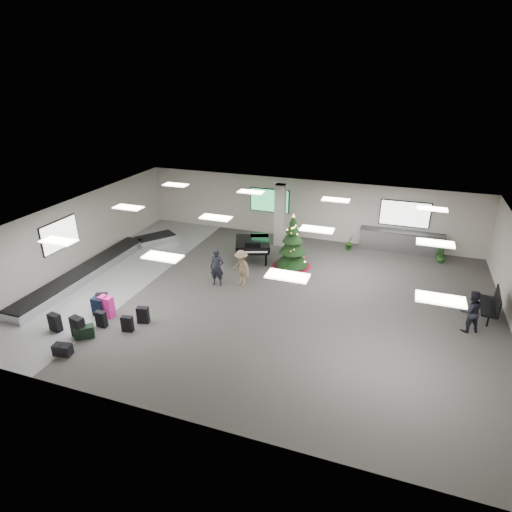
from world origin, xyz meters
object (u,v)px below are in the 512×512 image
(potted_plant_left, at_px, (350,242))
(potted_plant_right, at_px, (441,255))
(traveler_bench, at_px, (471,311))
(bench, at_px, (492,304))
(service_counter, at_px, (401,242))
(traveler_a, at_px, (217,267))
(pink_suitcase, at_px, (107,307))
(baggage_carousel, at_px, (101,265))
(christmas_tree, at_px, (292,249))
(traveler_b, at_px, (241,268))
(grand_piano, at_px, (253,244))

(potted_plant_left, distance_m, potted_plant_right, 4.34)
(traveler_bench, bearing_deg, bench, -150.67)
(service_counter, bearing_deg, traveler_a, -138.75)
(pink_suitcase, bearing_deg, bench, 24.88)
(baggage_carousel, distance_m, service_counter, 14.50)
(baggage_carousel, relative_size, potted_plant_left, 12.23)
(potted_plant_right, bearing_deg, pink_suitcase, -142.03)
(traveler_a, relative_size, potted_plant_right, 2.25)
(christmas_tree, relative_size, bench, 1.52)
(christmas_tree, height_order, traveler_a, christmas_tree)
(christmas_tree, xyz_separation_m, traveler_bench, (7.20, -3.16, -0.10))
(christmas_tree, height_order, traveler_b, christmas_tree)
(traveler_a, height_order, traveler_bench, traveler_a)
(traveler_a, bearing_deg, potted_plant_left, 42.72)
(service_counter, height_order, potted_plant_left, service_counter)
(grand_piano, xyz_separation_m, bench, (10.04, -1.98, -0.23))
(traveler_b, xyz_separation_m, traveler_bench, (8.75, -0.66, -0.00))
(service_counter, relative_size, grand_piano, 1.67)
(potted_plant_right, bearing_deg, potted_plant_left, 178.31)
(grand_piano, xyz_separation_m, traveler_a, (-0.55, -2.89, -0.02))
(potted_plant_left, height_order, potted_plant_right, potted_plant_left)
(service_counter, distance_m, potted_plant_left, 2.51)
(traveler_a, distance_m, potted_plant_right, 10.69)
(christmas_tree, xyz_separation_m, potted_plant_right, (6.58, 2.76, -0.53))
(traveler_b, bearing_deg, grand_piano, 128.16)
(traveler_bench, distance_m, potted_plant_left, 7.83)
(traveler_a, bearing_deg, traveler_bench, -9.48)
(baggage_carousel, bearing_deg, potted_plant_left, 30.67)
(potted_plant_right, bearing_deg, service_counter, 159.80)
(baggage_carousel, bearing_deg, bench, 4.69)
(potted_plant_left, bearing_deg, pink_suitcase, -128.79)
(baggage_carousel, relative_size, pink_suitcase, 11.57)
(traveler_a, distance_m, traveler_bench, 9.71)
(bench, distance_m, traveler_a, 10.63)
(baggage_carousel, bearing_deg, traveler_b, 6.71)
(bench, height_order, traveler_bench, traveler_bench)
(bench, xyz_separation_m, potted_plant_left, (-5.84, 4.83, -0.20))
(service_counter, relative_size, christmas_tree, 1.57)
(traveler_a, height_order, traveler_b, traveler_a)
(traveler_b, distance_m, potted_plant_right, 9.69)
(service_counter, bearing_deg, traveler_b, -136.32)
(christmas_tree, distance_m, bench, 8.32)
(traveler_b, relative_size, potted_plant_right, 2.19)
(service_counter, xyz_separation_m, traveler_bench, (2.51, -6.62, 0.24))
(service_counter, bearing_deg, christmas_tree, -143.63)
(bench, bearing_deg, traveler_b, -172.27)
(traveler_a, height_order, potted_plant_right, traveler_a)
(grand_piano, xyz_separation_m, traveler_bench, (9.15, -3.19, -0.04))
(baggage_carousel, distance_m, potted_plant_right, 15.92)
(christmas_tree, relative_size, traveler_a, 1.61)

